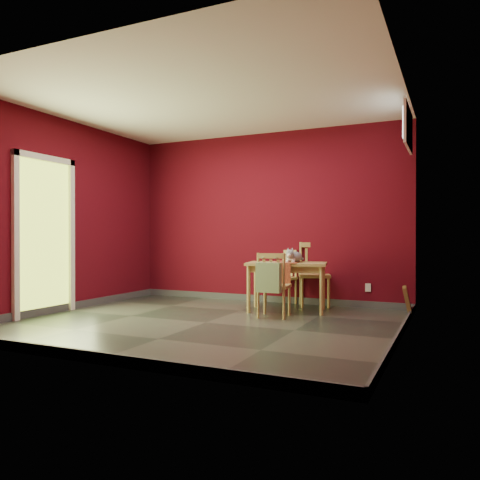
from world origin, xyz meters
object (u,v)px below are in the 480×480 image
at_px(chair_far_left, 282,276).
at_px(tote_bag, 269,277).
at_px(chair_near, 273,284).
at_px(dining_table, 287,268).
at_px(chair_far_right, 314,273).
at_px(picture_frame, 407,302).
at_px(cat, 294,255).

bearing_deg(chair_far_left, tote_bag, -77.31).
xyz_separation_m(chair_far_left, chair_near, (0.30, -1.20, -0.00)).
height_order(dining_table, chair_far_right, chair_far_right).
height_order(chair_far_left, tote_bag, chair_far_left).
xyz_separation_m(chair_far_left, chair_far_right, (0.50, 0.02, 0.06)).
bearing_deg(chair_far_right, picture_frame, -17.71).
height_order(chair_far_right, picture_frame, chair_far_right).
height_order(chair_far_left, cat, cat).
bearing_deg(dining_table, chair_far_left, 114.58).
xyz_separation_m(chair_far_right, chair_near, (-0.20, -1.21, -0.06)).
xyz_separation_m(dining_table, cat, (0.08, 0.08, 0.19)).
height_order(chair_far_right, chair_near, chair_far_right).
height_order(dining_table, tote_bag, tote_bag).
bearing_deg(tote_bag, chair_far_left, 102.69).
height_order(chair_far_right, cat, chair_far_right).
bearing_deg(tote_bag, picture_frame, 32.22).
height_order(tote_bag, cat, cat).
xyz_separation_m(dining_table, picture_frame, (1.58, 0.22, -0.40)).
relative_size(chair_far_left, cat, 1.96).
bearing_deg(picture_frame, dining_table, -171.92).
distance_m(chair_far_right, cat, 0.66).
bearing_deg(cat, chair_far_left, 117.58).
height_order(chair_far_right, tote_bag, chair_far_right).
distance_m(chair_far_left, cat, 0.77).
distance_m(dining_table, cat, 0.22).
distance_m(chair_far_right, picture_frame, 1.47).
distance_m(cat, picture_frame, 1.62).
distance_m(tote_bag, picture_frame, 1.87).
distance_m(chair_near, picture_frame, 1.77).
height_order(cat, picture_frame, cat).
relative_size(dining_table, chair_far_right, 1.25).
relative_size(dining_table, chair_near, 1.44).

